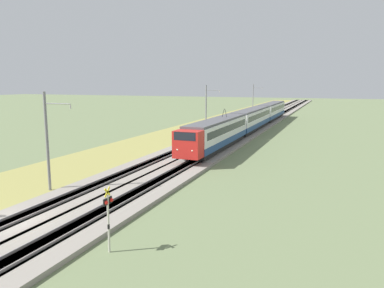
# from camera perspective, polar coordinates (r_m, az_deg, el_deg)

# --- Properties ---
(ground_plane) EXTENTS (400.00, 400.00, 0.00)m
(ground_plane) POSITION_cam_1_polar(r_m,az_deg,el_deg) (25.38, -26.05, -11.26)
(ground_plane) COLOR #6B7A51
(ballast_main) EXTENTS (240.00, 4.40, 0.30)m
(ballast_main) POSITION_cam_1_polar(r_m,az_deg,el_deg) (68.75, 6.02, 2.31)
(ballast_main) COLOR gray
(ballast_main) RESTS_ON ground
(ballast_adjacent) EXTENTS (240.00, 4.40, 0.30)m
(ballast_adjacent) POSITION_cam_1_polar(r_m,az_deg,el_deg) (67.80, 9.35, 2.14)
(ballast_adjacent) COLOR gray
(ballast_adjacent) RESTS_ON ground
(track_main) EXTENTS (240.00, 1.57, 0.45)m
(track_main) POSITION_cam_1_polar(r_m,az_deg,el_deg) (68.75, 6.02, 2.32)
(track_main) COLOR #4C4238
(track_main) RESTS_ON ground
(track_adjacent) EXTENTS (240.00, 1.57, 0.45)m
(track_adjacent) POSITION_cam_1_polar(r_m,az_deg,el_deg) (67.80, 9.35, 2.15)
(track_adjacent) COLOR #4C4238
(track_adjacent) RESTS_ON ground
(grass_verge) EXTENTS (240.00, 11.23, 0.12)m
(grass_verge) POSITION_cam_1_polar(r_m,az_deg,el_deg) (70.50, 1.44, 2.46)
(grass_verge) COLOR #99934C
(grass_verge) RESTS_ON ground
(passenger_train) EXTENTS (61.78, 2.90, 5.11)m
(passenger_train) POSITION_cam_1_polar(r_m,az_deg,el_deg) (66.36, 9.18, 3.94)
(passenger_train) COLOR red
(passenger_train) RESTS_ON ground
(crossing_signal_far) EXTENTS (0.70, 0.23, 3.42)m
(crossing_signal_far) POSITION_cam_1_polar(r_m,az_deg,el_deg) (19.45, -12.64, -10.22)
(crossing_signal_far) COLOR beige
(crossing_signal_far) RESTS_ON ground
(catenary_mast_near) EXTENTS (0.22, 2.56, 7.85)m
(catenary_mast_near) POSITION_cam_1_polar(r_m,az_deg,el_deg) (31.00, -21.13, 0.45)
(catenary_mast_near) COLOR slate
(catenary_mast_near) RESTS_ON ground
(catenary_mast_mid) EXTENTS (0.22, 2.56, 8.13)m
(catenary_mast_mid) POSITION_cam_1_polar(r_m,az_deg,el_deg) (63.72, 2.20, 5.47)
(catenary_mast_mid) COLOR slate
(catenary_mast_mid) RESTS_ON ground
(catenary_mast_far) EXTENTS (0.22, 2.56, 8.08)m
(catenary_mast_far) POSITION_cam_1_polar(r_m,az_deg,el_deg) (99.88, 9.31, 6.74)
(catenary_mast_far) COLOR slate
(catenary_mast_far) RESTS_ON ground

